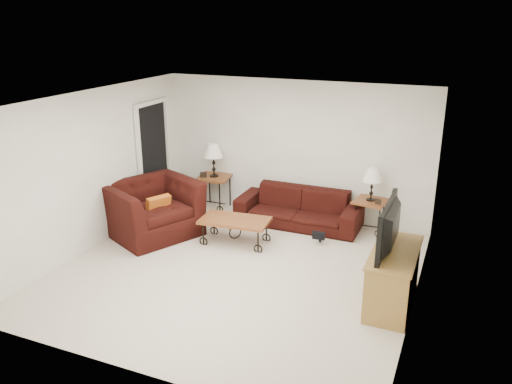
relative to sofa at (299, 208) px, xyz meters
The scene contains 20 objects.
ground 2.06m from the sofa, 97.52° to the right, with size 5.00×5.00×0.00m, color beige.
wall_back 1.08m from the sofa, 119.06° to the left, with size 5.00×0.02×2.50m, color white.
wall_front 4.62m from the sofa, 93.38° to the right, with size 5.00×0.02×2.50m, color white.
wall_left 3.55m from the sofa, 143.87° to the right, with size 0.02×5.00×2.50m, color white.
wall_right 3.15m from the sofa, 42.13° to the right, with size 0.02×5.00×2.50m, color white.
ceiling 2.98m from the sofa, 97.52° to the right, with size 5.00×5.00×0.00m, color white.
doorway 2.85m from the sofa, behind, with size 0.08×0.94×2.04m, color black.
sofa is the anchor object (origin of this frame).
side_table_left 1.78m from the sofa, behind, with size 0.59×0.59×0.64m, color brown.
side_table_right 1.24m from the sofa, ahead, with size 0.53×0.53×0.57m, color brown.
lamp_left 1.89m from the sofa, behind, with size 0.36×0.36×0.64m, color black, non-canonical shape.
lamp_right 1.35m from the sofa, ahead, with size 0.33×0.33×0.57m, color black, non-canonical shape.
photo_frame_left 1.96m from the sofa, behind, with size 0.13×0.02×0.11m, color black.
photo_frame_right 1.41m from the sofa, ahead, with size 0.11×0.02×0.10m, color black.
coffee_table 1.36m from the sofa, 121.66° to the right, with size 1.12×0.60×0.42m, color brown.
armchair 2.55m from the sofa, 147.36° to the right, with size 1.42×1.24×0.92m, color black.
throw_pillow 2.46m from the sofa, 144.48° to the right, with size 0.42×0.11×0.42m, color #B46317.
tv_stand 2.86m from the sofa, 46.70° to the right, with size 0.52×1.25×0.75m, color #A0703B.
television 2.95m from the sofa, 46.99° to the right, with size 1.12×0.15×0.65m, color black.
backpack 0.84m from the sofa, 45.65° to the right, with size 0.31×0.24×0.41m, color black.
Camera 1 is at (2.91, -6.20, 3.58)m, focal length 36.35 mm.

